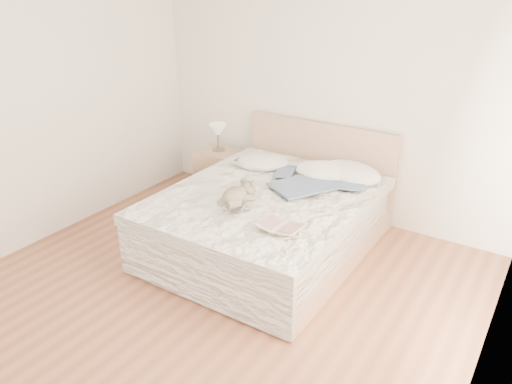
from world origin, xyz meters
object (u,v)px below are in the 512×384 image
(table_lamp, at_px, (218,132))
(teddy_bear, at_px, (235,203))
(nightstand, at_px, (219,173))
(photo_book, at_px, (249,163))
(bed, at_px, (270,219))
(childrens_book, at_px, (281,226))

(table_lamp, bearing_deg, teddy_bear, -48.34)
(nightstand, bearing_deg, photo_book, -25.42)
(bed, relative_size, teddy_bear, 6.39)
(table_lamp, relative_size, teddy_bear, 0.91)
(photo_book, distance_m, teddy_bear, 1.01)
(childrens_book, xyz_separation_m, teddy_bear, (-0.53, 0.12, 0.02))
(photo_book, bearing_deg, childrens_book, -40.18)
(teddy_bear, bearing_deg, table_lamp, 134.78)
(bed, xyz_separation_m, photo_book, (-0.52, 0.42, 0.32))
(bed, relative_size, photo_book, 6.96)
(bed, xyz_separation_m, childrens_book, (0.46, -0.60, 0.32))
(bed, distance_m, table_lamp, 1.44)
(bed, distance_m, nightstand, 1.34)
(photo_book, height_order, teddy_bear, teddy_bear)
(nightstand, xyz_separation_m, childrens_book, (1.59, -1.31, 0.35))
(bed, height_order, table_lamp, bed)
(table_lamp, distance_m, teddy_bear, 1.63)
(nightstand, bearing_deg, table_lamp, 119.02)
(nightstand, bearing_deg, bed, -31.99)
(photo_book, height_order, childrens_book, same)
(bed, bearing_deg, childrens_book, -52.76)
(nightstand, height_order, photo_book, photo_book)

